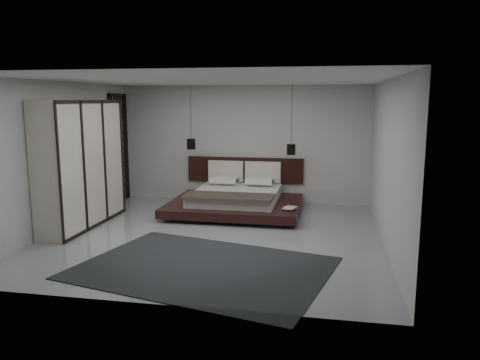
% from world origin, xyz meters
% --- Properties ---
extents(floor, '(6.00, 6.00, 0.00)m').
position_xyz_m(floor, '(0.00, 0.00, 0.00)').
color(floor, gray).
rests_on(floor, ground).
extents(ceiling, '(6.00, 6.00, 0.00)m').
position_xyz_m(ceiling, '(0.00, 0.00, 2.80)').
color(ceiling, white).
rests_on(ceiling, wall_back).
extents(wall_back, '(6.00, 0.00, 6.00)m').
position_xyz_m(wall_back, '(0.00, 3.00, 1.40)').
color(wall_back, '#B7B7B5').
rests_on(wall_back, floor).
extents(wall_front, '(6.00, 0.00, 6.00)m').
position_xyz_m(wall_front, '(0.00, -3.00, 1.40)').
color(wall_front, '#B7B7B5').
rests_on(wall_front, floor).
extents(wall_left, '(0.00, 6.00, 6.00)m').
position_xyz_m(wall_left, '(-3.00, 0.00, 1.40)').
color(wall_left, '#B7B7B5').
rests_on(wall_left, floor).
extents(wall_right, '(0.00, 6.00, 6.00)m').
position_xyz_m(wall_right, '(3.00, 0.00, 1.40)').
color(wall_right, '#B7B7B5').
rests_on(wall_right, floor).
extents(lattice_screen, '(0.05, 0.90, 2.60)m').
position_xyz_m(lattice_screen, '(-2.95, 2.45, 1.30)').
color(lattice_screen, black).
rests_on(lattice_screen, floor).
extents(bed, '(2.82, 2.41, 1.08)m').
position_xyz_m(bed, '(0.04, 1.91, 0.29)').
color(bed, black).
rests_on(bed, floor).
extents(book_lower, '(0.29, 0.32, 0.02)m').
position_xyz_m(book_lower, '(1.20, 1.25, 0.27)').
color(book_lower, '#99724C').
rests_on(book_lower, bed).
extents(book_upper, '(0.31, 0.36, 0.02)m').
position_xyz_m(book_upper, '(1.18, 1.22, 0.30)').
color(book_upper, '#99724C').
rests_on(book_upper, book_lower).
extents(pendant_left, '(0.20, 0.20, 1.48)m').
position_xyz_m(pendant_left, '(-1.11, 2.35, 1.45)').
color(pendant_left, black).
rests_on(pendant_left, ceiling).
extents(pendant_right, '(0.19, 0.19, 1.55)m').
position_xyz_m(pendant_right, '(1.20, 2.35, 1.37)').
color(pendant_right, black).
rests_on(pendant_right, ceiling).
extents(wardrobe, '(0.59, 2.50, 2.45)m').
position_xyz_m(wardrobe, '(-2.70, 0.20, 1.23)').
color(wardrobe, beige).
rests_on(wardrobe, floor).
extents(rug, '(4.07, 3.31, 0.02)m').
position_xyz_m(rug, '(0.26, -1.70, 0.01)').
color(rug, black).
rests_on(rug, floor).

